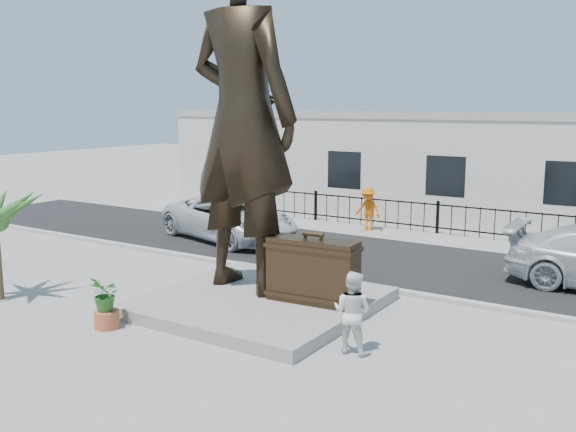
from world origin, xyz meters
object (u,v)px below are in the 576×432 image
object	(u,v)px
tourist	(352,312)
car_white	(230,218)
suitcase	(313,271)
statue	(243,118)

from	to	relation	value
tourist	car_white	world-z (taller)	tourist
suitcase	tourist	world-z (taller)	suitcase
statue	car_white	xyz separation A→B (m)	(-4.86, 5.63, -3.86)
suitcase	car_white	xyz separation A→B (m)	(-7.00, 5.77, -0.26)
suitcase	tourist	xyz separation A→B (m)	(1.90, -1.64, -0.22)
statue	tourist	world-z (taller)	statue
suitcase	car_white	world-z (taller)	suitcase
suitcase	car_white	bearing A→B (deg)	136.12
statue	tourist	xyz separation A→B (m)	(4.04, -1.79, -3.82)
statue	suitcase	bearing A→B (deg)	-178.05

